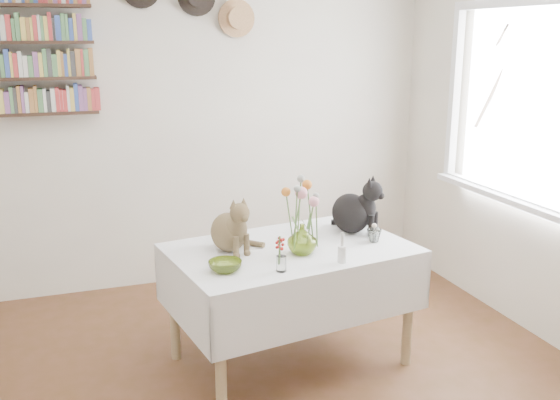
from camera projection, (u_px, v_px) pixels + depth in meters
name	position (u px, v px, depth m)	size (l,w,h in m)	color
room	(274.00, 195.00, 2.73)	(4.08, 4.58, 2.58)	brown
window	(521.00, 120.00, 4.04)	(0.12, 1.52, 1.32)	white
dining_table	(290.00, 276.00, 3.67)	(1.49, 1.08, 0.73)	white
tabby_cat	(228.00, 222.00, 3.54)	(0.22, 0.28, 0.33)	olive
black_cat	(351.00, 203.00, 3.87)	(0.25, 0.32, 0.37)	black
flower_vase	(302.00, 239.00, 3.50)	(0.17, 0.17, 0.17)	#A3BA45
green_bowl	(225.00, 266.00, 3.25)	(0.18, 0.18, 0.06)	#A3BA45
drinking_glass	(374.00, 235.00, 3.71)	(0.09, 0.09, 0.08)	white
candlestick	(342.00, 253.00, 3.37)	(0.05, 0.05, 0.17)	white
berry_jar	(281.00, 254.00, 3.23)	(0.05, 0.05, 0.21)	white
porcelain_figurine	(374.00, 232.00, 3.76)	(0.05, 0.05, 0.10)	white
flower_bouquet	(302.00, 195.00, 3.44)	(0.17, 0.13, 0.39)	#4C7233
bookshelf_unit	(17.00, 48.00, 4.20)	(1.00, 0.16, 0.91)	#331F14
wall_hats	(193.00, 1.00, 4.53)	(0.98, 0.09, 0.48)	black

